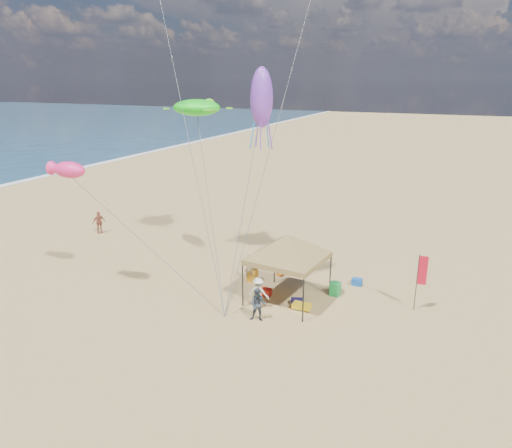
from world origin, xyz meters
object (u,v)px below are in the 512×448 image
object	(u,v)px
canopy_tent	(288,237)
person_near_c	(259,293)
cooler_red	(266,292)
person_near_b	(258,305)
beach_cart	(302,306)
feather_flag	(421,274)
chair_yellow	(252,275)
person_near_a	(250,267)
chair_green	(335,289)
cooler_blue	(357,282)
person_far_a	(99,222)

from	to	relation	value
canopy_tent	person_near_c	world-z (taller)	canopy_tent
cooler_red	person_near_b	distance (m)	2.79
beach_cart	person_near_c	world-z (taller)	person_near_c
beach_cart	person_near_b	distance (m)	2.49
person_near_b	feather_flag	bearing A→B (deg)	17.91
cooler_red	beach_cart	size ratio (longest dim) A/B	0.60
chair_yellow	person_near_a	bearing A→B (deg)	-118.49
beach_cart	person_near_b	size ratio (longest dim) A/B	0.56
chair_yellow	beach_cart	xyz separation A→B (m)	(3.64, -2.13, -0.15)
chair_green	beach_cart	distance (m)	2.51
cooler_blue	person_far_a	size ratio (longest dim) A/B	0.33
person_near_c	beach_cart	bearing A→B (deg)	-164.54
cooler_red	beach_cart	distance (m)	2.34
feather_flag	person_near_a	bearing A→B (deg)	-178.22
canopy_tent	person_far_a	size ratio (longest dim) A/B	3.99
person_near_c	canopy_tent	bearing A→B (deg)	-130.23
chair_yellow	beach_cart	world-z (taller)	chair_yellow
person_near_c	feather_flag	bearing A→B (deg)	-160.85
beach_cart	person_far_a	world-z (taller)	person_far_a
chair_yellow	person_near_b	xyz separation A→B (m)	(2.12, -4.01, 0.45)
canopy_tent	chair_yellow	world-z (taller)	canopy_tent
chair_green	person_far_a	world-z (taller)	person_far_a
cooler_blue	beach_cart	xyz separation A→B (m)	(-1.82, -3.96, 0.01)
cooler_blue	chair_green	size ratio (longest dim) A/B	0.77
cooler_blue	beach_cart	size ratio (longest dim) A/B	0.60
chair_green	person_near_a	size ratio (longest dim) A/B	0.39
cooler_blue	chair_green	bearing A→B (deg)	-114.53
person_near_b	person_far_a	size ratio (longest dim) A/B	0.97
chair_green	person_far_a	xyz separation A→B (m)	(-18.43, 3.05, 0.48)
feather_flag	chair_green	xyz separation A→B (m)	(-4.13, 0.03, -1.59)
cooler_blue	chair_green	xyz separation A→B (m)	(-0.77, -1.68, 0.16)
cooler_blue	beach_cart	bearing A→B (deg)	-114.64
person_far_a	feather_flag	bearing A→B (deg)	-75.84
cooler_blue	person_near_b	xyz separation A→B (m)	(-3.33, -5.84, 0.61)
cooler_blue	person_near_a	distance (m)	5.93
person_near_b	person_far_a	world-z (taller)	person_far_a
cooler_blue	person_far_a	bearing A→B (deg)	175.92
canopy_tent	cooler_blue	world-z (taller)	canopy_tent
cooler_blue	canopy_tent	bearing A→B (deg)	-130.54
feather_flag	person_near_c	size ratio (longest dim) A/B	1.79
chair_green	chair_yellow	distance (m)	4.69
person_near_a	chair_green	bearing A→B (deg)	177.03
canopy_tent	feather_flag	bearing A→B (deg)	14.48
person_near_a	beach_cart	bearing A→B (deg)	145.47
canopy_tent	chair_green	size ratio (longest dim) A/B	9.41
beach_cart	person_near_b	xyz separation A→B (m)	(-1.51, -1.88, 0.60)
person_near_a	person_near_c	distance (m)	3.15
feather_flag	person_near_b	world-z (taller)	feather_flag
person_far_a	cooler_red	bearing A→B (deg)	-84.88
person_near_a	person_near_b	bearing A→B (deg)	113.22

